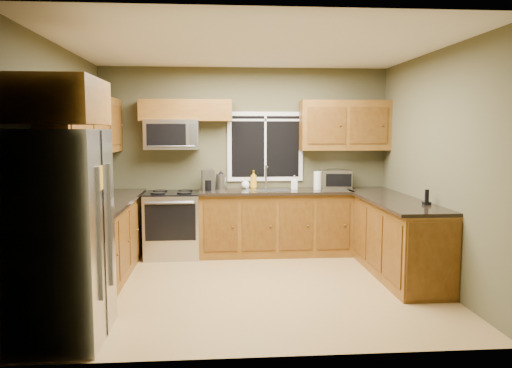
{
  "coord_description": "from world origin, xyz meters",
  "views": [
    {
      "loc": [
        -0.41,
        -5.56,
        1.79
      ],
      "look_at": [
        0.05,
        0.35,
        1.15
      ],
      "focal_mm": 35.0,
      "sensor_mm": 36.0,
      "label": 1
    }
  ],
  "objects": [
    {
      "name": "cordless_phone",
      "position": [
        1.98,
        -0.08,
        0.99
      ],
      "size": [
        0.08,
        0.08,
        0.18
      ],
      "color": "black",
      "rests_on": "countertop_peninsula"
    },
    {
      "name": "window",
      "position": [
        0.3,
        1.78,
        1.55
      ],
      "size": [
        1.12,
        0.03,
        1.02
      ],
      "color": "white",
      "rests_on": "back_wall"
    },
    {
      "name": "paper_towel_roll",
      "position": [
        1.03,
        1.52,
        1.07
      ],
      "size": [
        0.13,
        0.13,
        0.28
      ],
      "color": "white",
      "rests_on": "countertop_back"
    },
    {
      "name": "countertop_left",
      "position": [
        -1.78,
        0.48,
        0.92
      ],
      "size": [
        0.65,
        2.65,
        0.04
      ],
      "primitive_type": "cube",
      "color": "black",
      "rests_on": "base_cabinets_left"
    },
    {
      "name": "countertop_peninsula",
      "position": [
        1.78,
        0.55,
        0.92
      ],
      "size": [
        0.65,
        2.5,
        0.04
      ],
      "primitive_type": "cube",
      "color": "black",
      "rests_on": "base_cabinets_peninsula"
    },
    {
      "name": "back_wall",
      "position": [
        0.0,
        1.8,
        1.35
      ],
      "size": [
        4.2,
        0.0,
        4.2
      ],
      "primitive_type": "plane",
      "rotation": [
        1.57,
        0.0,
        0.0
      ],
      "color": "#4A472D",
      "rests_on": "ground"
    },
    {
      "name": "sink",
      "position": [
        0.3,
        1.49,
        0.95
      ],
      "size": [
        0.6,
        0.42,
        0.36
      ],
      "color": "slate",
      "rests_on": "countertop_back"
    },
    {
      "name": "range",
      "position": [
        -1.05,
        1.47,
        0.47
      ],
      "size": [
        0.76,
        0.69,
        0.94
      ],
      "color": "#B7B7BC",
      "rests_on": "ground"
    },
    {
      "name": "coffee_maker",
      "position": [
        -0.54,
        1.52,
        1.07
      ],
      "size": [
        0.2,
        0.25,
        0.29
      ],
      "color": "slate",
      "rests_on": "countertop_back"
    },
    {
      "name": "left_wall",
      "position": [
        -2.1,
        0.0,
        1.35
      ],
      "size": [
        0.0,
        3.6,
        3.6
      ],
      "primitive_type": "plane",
      "rotation": [
        1.57,
        0.0,
        1.57
      ],
      "color": "#4A472D",
      "rests_on": "ground"
    },
    {
      "name": "right_wall",
      "position": [
        2.1,
        0.0,
        1.35
      ],
      "size": [
        0.0,
        3.6,
        3.6
      ],
      "primitive_type": "plane",
      "rotation": [
        1.57,
        0.0,
        -1.57
      ],
      "color": "#4A472D",
      "rests_on": "ground"
    },
    {
      "name": "soap_bottle_a",
      "position": [
        0.12,
        1.7,
        1.07
      ],
      "size": [
        0.12,
        0.12,
        0.26
      ],
      "primitive_type": "imported",
      "rotation": [
        0.0,
        0.0,
        0.17
      ],
      "color": "#CC9113",
      "rests_on": "countertop_back"
    },
    {
      "name": "ceiling",
      "position": [
        0.0,
        0.0,
        2.7
      ],
      "size": [
        4.2,
        4.2,
        0.0
      ],
      "primitive_type": "plane",
      "rotation": [
        3.14,
        0.0,
        0.0
      ],
      "color": "white",
      "rests_on": "back_wall"
    },
    {
      "name": "floor",
      "position": [
        0.0,
        0.0,
        0.0
      ],
      "size": [
        4.2,
        4.2,
        0.0
      ],
      "primitive_type": "plane",
      "color": "olive",
      "rests_on": "ground"
    },
    {
      "name": "countertop_back",
      "position": [
        0.42,
        1.48,
        0.92
      ],
      "size": [
        2.17,
        0.65,
        0.04
      ],
      "primitive_type": "cube",
      "color": "black",
      "rests_on": "base_cabinets_back"
    },
    {
      "name": "soap_bottle_c",
      "position": [
        0.0,
        1.7,
        1.02
      ],
      "size": [
        0.13,
        0.13,
        0.15
      ],
      "primitive_type": "imported",
      "rotation": [
        0.0,
        0.0,
        0.09
      ],
      "color": "white",
      "rests_on": "countertop_back"
    },
    {
      "name": "kettle",
      "position": [
        -0.36,
        1.65,
        1.06
      ],
      "size": [
        0.17,
        0.17,
        0.27
      ],
      "color": "#B7B7BC",
      "rests_on": "countertop_back"
    },
    {
      "name": "upper_cabinets_back_right",
      "position": [
        1.45,
        1.64,
        1.86
      ],
      "size": [
        1.3,
        0.33,
        0.72
      ],
      "primitive_type": "cube",
      "color": "brown",
      "rests_on": "back_wall"
    },
    {
      "name": "upper_cabinets_left",
      "position": [
        -1.94,
        0.48,
        1.86
      ],
      "size": [
        0.33,
        2.65,
        0.72
      ],
      "primitive_type": "cube",
      "color": "brown",
      "rests_on": "left_wall"
    },
    {
      "name": "base_cabinets_back",
      "position": [
        0.42,
        1.5,
        0.45
      ],
      "size": [
        2.17,
        0.6,
        0.9
      ],
      "primitive_type": "cube",
      "color": "brown",
      "rests_on": "ground"
    },
    {
      "name": "refrigerator",
      "position": [
        -1.74,
        -1.3,
        0.9
      ],
      "size": [
        0.74,
        0.9,
        1.8
      ],
      "color": "#B7B7BC",
      "rests_on": "ground"
    },
    {
      "name": "upper_cabinet_over_fridge",
      "position": [
        -1.74,
        -1.3,
        2.03
      ],
      "size": [
        0.72,
        0.9,
        0.38
      ],
      "primitive_type": "cube",
      "color": "brown",
      "rests_on": "left_wall"
    },
    {
      "name": "toaster_oven",
      "position": [
        1.33,
        1.62,
        1.07
      ],
      "size": [
        0.46,
        0.38,
        0.27
      ],
      "color": "#B7B7BC",
      "rests_on": "countertop_back"
    },
    {
      "name": "soap_bottle_b",
      "position": [
        0.7,
        1.54,
        1.04
      ],
      "size": [
        0.1,
        0.11,
        0.2
      ],
      "primitive_type": "imported",
      "rotation": [
        0.0,
        0.0,
        -0.16
      ],
      "color": "white",
      "rests_on": "countertop_back"
    },
    {
      "name": "base_cabinets_peninsula",
      "position": [
        1.8,
        0.54,
        0.45
      ],
      "size": [
        0.6,
        2.52,
        0.9
      ],
      "color": "brown",
      "rests_on": "ground"
    },
    {
      "name": "microwave",
      "position": [
        -1.05,
        1.61,
        1.73
      ],
      "size": [
        0.76,
        0.41,
        0.42
      ],
      "color": "#B7B7BC",
      "rests_on": "back_wall"
    },
    {
      "name": "front_wall",
      "position": [
        0.0,
        -1.8,
        1.35
      ],
      "size": [
        4.2,
        0.0,
        4.2
      ],
      "primitive_type": "plane",
      "rotation": [
        -1.57,
        0.0,
        0.0
      ],
      "color": "#4A472D",
      "rests_on": "ground"
    },
    {
      "name": "upper_cabinets_back_left",
      "position": [
        -0.85,
        1.64,
        2.07
      ],
      "size": [
        1.3,
        0.33,
        0.3
      ],
      "primitive_type": "cube",
      "color": "brown",
      "rests_on": "back_wall"
    },
    {
      "name": "base_cabinets_left",
      "position": [
        -1.8,
        0.48,
        0.45
      ],
      "size": [
        0.6,
        2.65,
        0.9
      ],
      "primitive_type": "cube",
      "color": "brown",
      "rests_on": "ground"
    }
  ]
}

